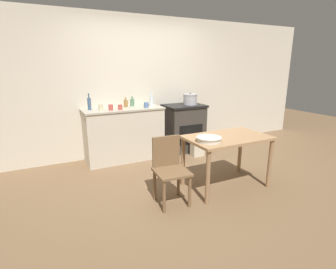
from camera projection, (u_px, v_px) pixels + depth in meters
ground_plane at (180, 180)px, 3.93m from camera, size 14.00×14.00×0.00m
wall_back at (140, 87)px, 4.97m from camera, size 8.00×0.07×2.55m
counter_cabinet at (124, 134)px, 4.71m from camera, size 1.39×0.58×0.94m
stove at (184, 127)px, 5.24m from camera, size 0.76×0.61×0.92m
work_table at (227, 144)px, 3.60m from camera, size 1.14×0.70×0.73m
chair at (170, 168)px, 3.23m from camera, size 0.43×0.43×0.82m
flour_sack at (197, 146)px, 4.94m from camera, size 0.23×0.16×0.38m
stock_pot at (190, 99)px, 5.11m from camera, size 0.28×0.28×0.23m
mixing_bowl_large at (209, 139)px, 3.31m from camera, size 0.32×0.32×0.06m
bottle_far_left at (126, 103)px, 4.69m from camera, size 0.08×0.08×0.17m
bottle_left at (132, 102)px, 4.80m from camera, size 0.08×0.08×0.18m
bottle_mid_left at (151, 100)px, 4.82m from camera, size 0.08×0.08×0.28m
bottle_center_left at (89, 104)px, 4.37m from camera, size 0.06×0.06×0.28m
cup_center at (120, 107)px, 4.41m from camera, size 0.07×0.07×0.09m
cup_center_right at (101, 107)px, 4.35m from camera, size 0.08×0.08×0.10m
cup_mid_right at (146, 105)px, 4.63m from camera, size 0.08×0.08×0.09m
cup_right at (111, 107)px, 4.35m from camera, size 0.07×0.07×0.10m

